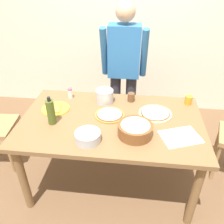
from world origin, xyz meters
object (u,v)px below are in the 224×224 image
object	(u,v)px
dining_table	(111,128)
salt_shaker	(70,93)
cup_orange	(188,100)
pizza_raw_on_board	(155,113)
cutting_board_white	(180,137)
pizza_cooked_on_tray	(110,115)
olive_oil_bottle	(51,112)
steel_pot	(105,96)
popcorn_bowl	(135,129)
mixing_bowl_steel	(88,137)
plate_with_slice	(56,109)
cup_small_brown	(131,97)
person_cook	(124,68)

from	to	relation	value
dining_table	salt_shaker	xyz separation A→B (m)	(-0.46, 0.34, 0.14)
dining_table	cup_orange	world-z (taller)	cup_orange
pizza_raw_on_board	cutting_board_white	distance (m)	0.37
cutting_board_white	pizza_cooked_on_tray	bearing A→B (deg)	157.34
olive_oil_bottle	steel_pot	size ratio (longest dim) A/B	1.48
pizza_raw_on_board	popcorn_bowl	distance (m)	0.37
popcorn_bowl	mixing_bowl_steel	xyz separation A→B (m)	(-0.36, -0.12, -0.02)
pizza_raw_on_board	mixing_bowl_steel	world-z (taller)	mixing_bowl_steel
salt_shaker	cutting_board_white	size ratio (longest dim) A/B	0.35
plate_with_slice	cup_small_brown	xyz separation A→B (m)	(0.70, 0.24, 0.03)
pizza_cooked_on_tray	cup_small_brown	distance (m)	0.34
olive_oil_bottle	pizza_cooked_on_tray	bearing A→B (deg)	19.87
cutting_board_white	pizza_raw_on_board	bearing A→B (deg)	120.22
cup_orange	salt_shaker	xyz separation A→B (m)	(-1.17, -0.01, 0.01)
dining_table	pizza_raw_on_board	xyz separation A→B (m)	(0.39, 0.14, 0.10)
mixing_bowl_steel	steel_pot	size ratio (longest dim) A/B	1.15
salt_shaker	cutting_board_white	world-z (taller)	salt_shaker
cutting_board_white	olive_oil_bottle	bearing A→B (deg)	175.89
steel_pot	cup_small_brown	world-z (taller)	steel_pot
pizza_cooked_on_tray	cup_small_brown	world-z (taller)	cup_small_brown
cutting_board_white	salt_shaker	bearing A→B (deg)	152.99
popcorn_bowl	cup_orange	distance (m)	0.74
olive_oil_bottle	mixing_bowl_steel	bearing A→B (deg)	-29.52
person_cook	steel_pot	bearing A→B (deg)	-108.47
pizza_cooked_on_tray	olive_oil_bottle	bearing A→B (deg)	-160.13
olive_oil_bottle	plate_with_slice	bearing A→B (deg)	101.25
popcorn_bowl	steel_pot	world-z (taller)	steel_pot
plate_with_slice	olive_oil_bottle	bearing A→B (deg)	-78.75
person_cook	salt_shaker	size ratio (longest dim) A/B	15.28
cup_small_brown	mixing_bowl_steel	bearing A→B (deg)	-114.79
pizza_raw_on_board	salt_shaker	bearing A→B (deg)	166.20
mixing_bowl_steel	salt_shaker	world-z (taller)	salt_shaker
dining_table	pizza_cooked_on_tray	size ratio (longest dim) A/B	5.96
cup_small_brown	pizza_cooked_on_tray	bearing A→B (deg)	-122.21
steel_pot	cutting_board_white	world-z (taller)	steel_pot
olive_oil_bottle	cutting_board_white	size ratio (longest dim) A/B	0.85
person_cook	popcorn_bowl	distance (m)	0.96
steel_pot	cutting_board_white	xyz separation A→B (m)	(0.67, -0.49, -0.06)
dining_table	olive_oil_bottle	size ratio (longest dim) A/B	6.25
pizza_raw_on_board	cutting_board_white	bearing A→B (deg)	-59.78
plate_with_slice	olive_oil_bottle	xyz separation A→B (m)	(0.04, -0.21, 0.11)
dining_table	cup_orange	distance (m)	0.80
olive_oil_bottle	cup_small_brown	bearing A→B (deg)	34.88
plate_with_slice	cup_orange	xyz separation A→B (m)	(1.25, 0.25, 0.03)
mixing_bowl_steel	salt_shaker	xyz separation A→B (m)	(-0.31, 0.65, 0.01)
dining_table	pizza_raw_on_board	distance (m)	0.42
olive_oil_bottle	steel_pot	xyz separation A→B (m)	(0.40, 0.41, -0.05)
steel_pot	cutting_board_white	size ratio (longest dim) A/B	0.58
pizza_cooked_on_tray	steel_pot	bearing A→B (deg)	108.06
olive_oil_bottle	salt_shaker	distance (m)	0.45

